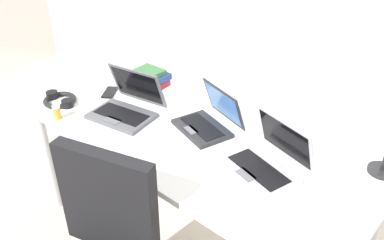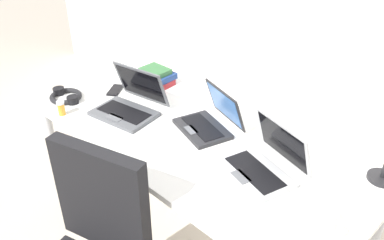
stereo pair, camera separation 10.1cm
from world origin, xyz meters
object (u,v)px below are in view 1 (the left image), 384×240
Objects in this scene: book_stack at (151,77)px; coffee_mug at (333,216)px; laptop_center at (208,121)px; pill_bottle at (57,112)px; computer_mouse at (118,72)px; laptop_front_right at (267,161)px; laptop_near_mouse at (126,106)px; cell_phone at (110,92)px; headphones at (60,100)px.

book_stack reaches higher than coffee_mug.
laptop_center reaches higher than book_stack.
computer_mouse is at bearing 108.43° from pill_bottle.
laptop_front_right is 0.37m from coffee_mug.
laptop_center is at bearing -28.46° from computer_mouse.
laptop_near_mouse is 0.35m from pill_bottle.
cell_phone is 1.20× the size of coffee_mug.
coffee_mug is at bearing -18.68° from laptop_front_right.
laptop_near_mouse is at bearing -55.41° from computer_mouse.
laptop_front_right is 1.86× the size of book_stack.
pill_bottle is at bearing -130.76° from laptop_near_mouse.
book_stack is at bearing 164.33° from coffee_mug.
laptop_near_mouse is 0.37m from book_stack.
pill_bottle reaches higher than computer_mouse.
laptop_front_right is at bearing 5.70° from laptop_near_mouse.
computer_mouse is 0.27m from book_stack.
pill_bottle is (-1.04, -0.35, -0.01)m from laptop_front_right.
coffee_mug is (1.53, 0.12, 0.03)m from headphones.
laptop_near_mouse is at bearing -54.22° from cell_phone.
laptop_near_mouse is at bearing -156.83° from laptop_center.
laptop_near_mouse is 0.41m from headphones.
book_stack is 1.79× the size of coffee_mug.
pill_bottle is 1.41m from coffee_mug.
coffee_mug is at bearing -39.86° from cell_phone.
coffee_mug reaches higher than computer_mouse.
coffee_mug is (1.31, -0.37, -0.01)m from book_stack.
book_stack reaches higher than computer_mouse.
book_stack is at bearing 32.61° from cell_phone.
laptop_center is 3.59× the size of computer_mouse.
laptop_center is 0.84m from computer_mouse.
laptop_near_mouse reaches higher than book_stack.
computer_mouse is 0.45× the size of headphones.
laptop_near_mouse reaches higher than pill_bottle.
pill_bottle is at bearing -97.14° from book_stack.
headphones is at bearing -175.40° from coffee_mug.
pill_bottle is (-0.23, -0.27, -0.01)m from laptop_near_mouse.
computer_mouse is at bearing 145.09° from laptop_near_mouse.
computer_mouse is 0.45m from headphones.
headphones is at bearing -156.86° from laptop_near_mouse.
computer_mouse is 0.47× the size of book_stack.
coffee_mug is (0.75, -0.21, 0.00)m from laptop_center.
laptop_front_right is 1.03× the size of laptop_near_mouse.
headphones is (-0.79, -0.34, -0.03)m from laptop_center.
laptop_center is (0.41, 0.18, -0.00)m from laptop_near_mouse.
laptop_near_mouse is at bearing 49.24° from pill_bottle.
laptop_near_mouse is at bearing -64.69° from book_stack.
laptop_front_right is 1.21m from headphones.
laptop_near_mouse is 1.16m from coffee_mug.
headphones reaches higher than cell_phone.
book_stack is at bearing 164.73° from laptop_center.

